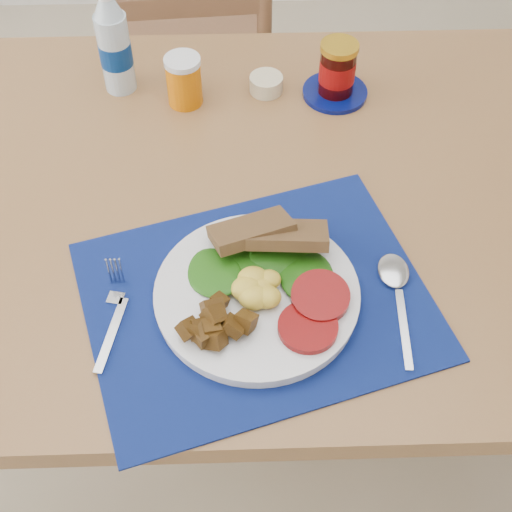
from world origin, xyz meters
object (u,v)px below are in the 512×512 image
(breakfast_plate, at_px, (253,293))
(juice_glass, at_px, (184,82))
(chair_far, at_px, (189,31))
(jam_on_saucer, at_px, (337,73))
(water_bottle, at_px, (115,47))

(breakfast_plate, xyz_separation_m, juice_glass, (-0.11, 0.46, 0.02))
(chair_far, bearing_deg, breakfast_plate, 93.89)
(jam_on_saucer, bearing_deg, breakfast_plate, -109.37)
(water_bottle, xyz_separation_m, jam_on_saucer, (0.40, -0.03, -0.04))
(juice_glass, bearing_deg, jam_on_saucer, 2.51)
(chair_far, distance_m, jam_on_saucer, 0.62)
(breakfast_plate, xyz_separation_m, water_bottle, (-0.24, 0.51, 0.06))
(breakfast_plate, bearing_deg, jam_on_saucer, 59.77)
(juice_glass, height_order, jam_on_saucer, jam_on_saucer)
(water_bottle, bearing_deg, breakfast_plate, -65.15)
(breakfast_plate, height_order, juice_glass, juice_glass)
(chair_far, relative_size, jam_on_saucer, 9.19)
(chair_far, distance_m, juice_glass, 0.55)
(chair_far, height_order, water_bottle, chair_far)
(breakfast_plate, relative_size, juice_glass, 3.29)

